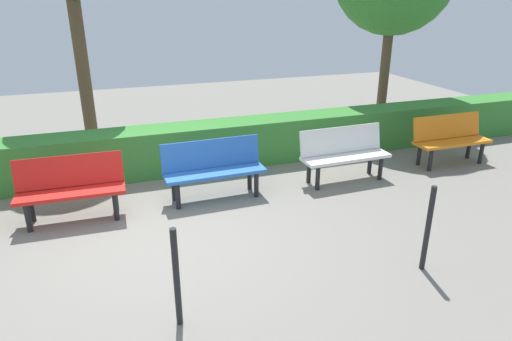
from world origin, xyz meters
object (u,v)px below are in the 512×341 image
at_px(bench_blue, 213,167).
at_px(bench_red, 71,186).
at_px(bench_orange, 450,137).
at_px(bench_white, 344,152).

height_order(bench_blue, bench_red, bench_blue).
bearing_deg(bench_orange, bench_red, 0.90).
height_order(bench_orange, bench_white, same).
relative_size(bench_orange, bench_white, 0.96).
height_order(bench_orange, bench_blue, bench_blue).
bearing_deg(bench_white, bench_blue, -2.71).
xyz_separation_m(bench_orange, bench_blue, (4.31, 0.02, 0.00)).
bearing_deg(bench_blue, bench_red, 0.50).
height_order(bench_white, bench_blue, bench_blue).
distance_m(bench_white, bench_blue, 2.14).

